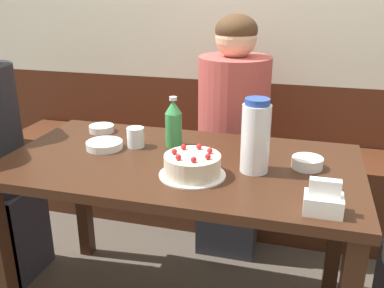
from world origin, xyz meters
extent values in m
cube|color=#4C2314|center=(0.00, 1.05, 0.41)|extent=(4.80, 0.04, 0.81)
cube|color=#472314|center=(0.00, 0.83, 0.24)|extent=(2.61, 0.38, 0.47)
cube|color=#381E11|center=(0.00, 0.00, 0.70)|extent=(1.33, 0.71, 0.03)
cube|color=#381E11|center=(-0.61, -0.30, 0.34)|extent=(0.06, 0.06, 0.69)
cube|color=#381E11|center=(-0.61, 0.30, 0.34)|extent=(0.06, 0.06, 0.69)
cube|color=#381E11|center=(0.61, 0.30, 0.34)|extent=(0.06, 0.06, 0.69)
cylinder|color=white|center=(0.08, -0.12, 0.72)|extent=(0.23, 0.23, 0.01)
cylinder|color=beige|center=(0.08, -0.12, 0.76)|extent=(0.20, 0.20, 0.07)
sphere|color=red|center=(0.02, -0.13, 0.81)|extent=(0.02, 0.02, 0.02)
sphere|color=red|center=(0.05, -0.17, 0.81)|extent=(0.02, 0.02, 0.02)
sphere|color=red|center=(0.10, -0.18, 0.81)|extent=(0.02, 0.02, 0.02)
sphere|color=red|center=(0.14, -0.14, 0.81)|extent=(0.02, 0.02, 0.02)
sphere|color=red|center=(0.13, -0.09, 0.81)|extent=(0.02, 0.02, 0.02)
sphere|color=red|center=(0.09, -0.06, 0.81)|extent=(0.02, 0.02, 0.02)
sphere|color=red|center=(0.04, -0.08, 0.81)|extent=(0.02, 0.02, 0.02)
cylinder|color=white|center=(0.28, -0.02, 0.84)|extent=(0.10, 0.10, 0.24)
cylinder|color=#28479E|center=(0.28, -0.02, 0.97)|extent=(0.09, 0.09, 0.02)
cylinder|color=#388E4C|center=(-0.07, 0.14, 0.79)|extent=(0.07, 0.07, 0.14)
cone|color=#388E4C|center=(-0.07, 0.14, 0.89)|extent=(0.07, 0.07, 0.05)
cylinder|color=silver|center=(-0.07, 0.14, 0.92)|extent=(0.03, 0.03, 0.01)
cube|color=white|center=(0.51, -0.27, 0.75)|extent=(0.11, 0.08, 0.05)
cube|color=white|center=(0.51, -0.27, 0.80)|extent=(0.09, 0.03, 0.05)
cylinder|color=white|center=(0.46, 0.05, 0.74)|extent=(0.11, 0.11, 0.04)
cylinder|color=white|center=(-0.44, 0.22, 0.74)|extent=(0.11, 0.11, 0.03)
cylinder|color=white|center=(-0.33, 0.04, 0.74)|extent=(0.15, 0.15, 0.03)
cylinder|color=silver|center=(-0.22, 0.09, 0.76)|extent=(0.07, 0.07, 0.08)
cube|color=#33333D|center=(0.09, 0.61, 0.23)|extent=(0.30, 0.34, 0.45)
cylinder|color=#BC4C47|center=(0.09, 0.61, 0.74)|extent=(0.35, 0.35, 0.57)
sphere|color=beige|center=(0.09, 0.61, 1.11)|extent=(0.20, 0.20, 0.20)
ellipsoid|color=#4C331E|center=(0.09, 0.61, 1.14)|extent=(0.20, 0.20, 0.15)
cube|color=#33333D|center=(-0.92, 0.06, 0.23)|extent=(0.34, 0.30, 0.45)
camera|label=1|loc=(0.44, -1.42, 1.33)|focal=40.00mm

